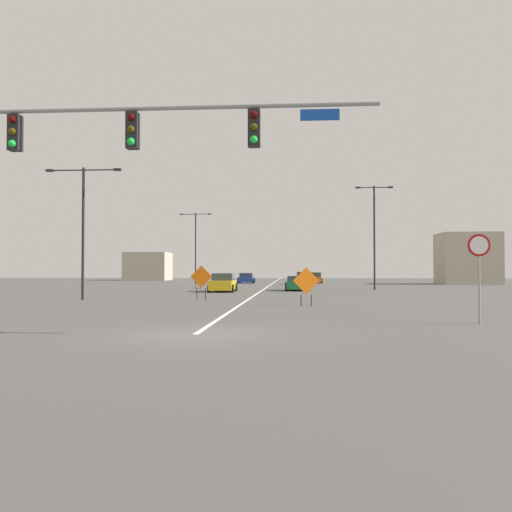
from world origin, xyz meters
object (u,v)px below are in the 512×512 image
Objects in this scene: car_yellow_mid at (223,283)px; car_blue_far at (246,278)px; car_green_distant at (296,283)px; construction_sign_right_lane at (201,278)px; stop_sign at (479,261)px; construction_sign_left_shoulder at (306,282)px; construction_sign_right_shoulder at (198,277)px; car_orange_near at (315,278)px; street_lamp_mid_right at (83,220)px; street_lamp_far_right at (374,229)px; traffic_signal_assembly at (68,148)px; car_red_passing at (304,279)px; street_lamp_near_left at (196,242)px.

car_yellow_mid is 26.56m from car_blue_far.
car_green_distant is at bearing 24.27° from car_yellow_mid.
car_yellow_mid is at bearing 91.32° from construction_sign_right_lane.
construction_sign_left_shoulder is (-5.66, 8.31, -0.94)m from stop_sign.
car_orange_near is (11.56, 21.64, -0.46)m from construction_sign_right_shoulder.
car_orange_near is 8.99m from car_blue_far.
car_green_distant is at bearing 91.23° from construction_sign_left_shoulder.
street_lamp_mid_right is 18.39m from construction_sign_right_shoulder.
street_lamp_far_right is at bearing 72.92° from construction_sign_left_shoulder.
stop_sign is at bearing 15.81° from traffic_signal_assembly.
street_lamp_near_left is at bearing 165.71° from car_red_passing.
construction_sign_right_shoulder is (-15.15, 30.47, -1.03)m from stop_sign.
traffic_signal_assembly reaches higher than car_blue_far.
street_lamp_far_right is 8.61m from car_green_distant.
car_blue_far reaches higher than car_green_distant.
car_orange_near is at bearing 93.94° from stop_sign.
street_lamp_near_left is 15.02m from car_red_passing.
street_lamp_far_right is (19.77, -20.05, 0.03)m from street_lamp_near_left.
car_blue_far is (2.61, 20.90, -0.49)m from construction_sign_right_shoulder.
stop_sign is 28.21m from car_green_distant.
construction_sign_left_shoulder is at bearing -88.77° from car_green_distant.
street_lamp_mid_right is 1.84× the size of car_yellow_mid.
traffic_signal_assembly is 17.62m from street_lamp_mid_right.
stop_sign is at bearing -86.06° from car_orange_near.
construction_sign_left_shoulder is 0.47× the size of car_green_distant.
construction_sign_right_lane is 0.53× the size of car_red_passing.
construction_sign_right_lane is at bearing -88.87° from car_blue_far.
construction_sign_left_shoulder is (13.33, -4.55, -3.64)m from street_lamp_mid_right.
car_blue_far is (0.23, 54.98, -4.74)m from traffic_signal_assembly.
street_lamp_far_right is 2.02× the size of car_orange_near.
street_lamp_far_right reaches higher than car_yellow_mid.
stop_sign is at bearing -77.56° from car_green_distant.
street_lamp_far_right is (13.62, 33.08, 0.02)m from traffic_signal_assembly.
street_lamp_mid_right is 25.86m from street_lamp_far_right.
construction_sign_right_lane is 38.35m from car_blue_far.
car_yellow_mid is (-6.96, -21.18, 0.01)m from car_red_passing.
traffic_signal_assembly reaches higher than construction_sign_right_shoulder.
car_yellow_mid is (6.93, 11.94, -4.14)m from street_lamp_mid_right.
car_orange_near is at bearing 61.88° from construction_sign_right_shoulder.
construction_sign_right_lane is at bearing -88.68° from car_yellow_mid.
construction_sign_right_shoulder is 6.46m from car_yellow_mid.
construction_sign_left_shoulder reaches higher than car_red_passing.
car_blue_far is at bearing 16.15° from street_lamp_near_left.
construction_sign_right_lane is 11.80m from car_yellow_mid.
street_lamp_near_left reaches higher than car_green_distant.
street_lamp_near_left is 19.87m from construction_sign_right_shoulder.
traffic_signal_assembly is at bearing -112.37° from street_lamp_far_right.
stop_sign is at bearing -69.07° from street_lamp_near_left.
car_green_distant is (12.92, 14.64, -4.22)m from street_lamp_mid_right.
stop_sign is at bearing -34.13° from street_lamp_mid_right.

